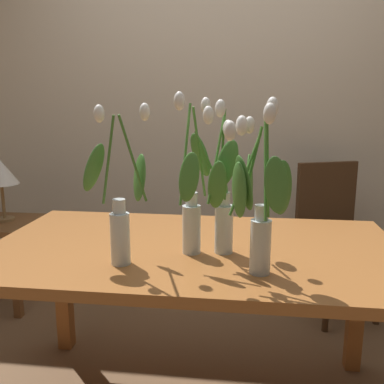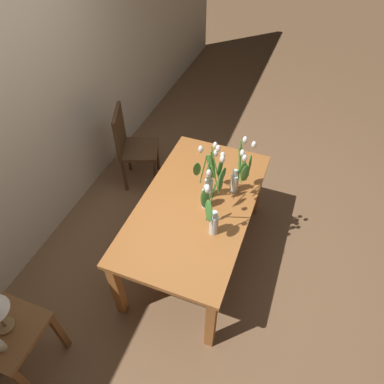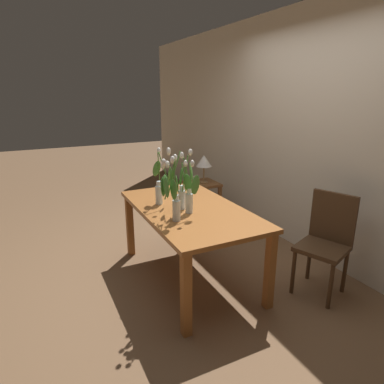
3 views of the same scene
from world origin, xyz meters
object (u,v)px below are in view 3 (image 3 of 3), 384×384
Objects in this scene: pillar_candle at (195,179)px; dining_table at (190,217)px; tulip_vase_3 at (182,188)px; table_lamp at (204,162)px; tulip_vase_1 at (160,186)px; tulip_vase_2 at (172,196)px; dining_chair at (326,238)px; side_table at (202,190)px; tulip_vase_0 at (187,192)px.

dining_table is at bearing -28.41° from pillar_candle.
tulip_vase_3 is 1.66m from table_lamp.
tulip_vase_1 is 1.38× the size of table_lamp.
tulip_vase_2 is 7.53× the size of pillar_candle.
tulip_vase_1 is 1.61m from dining_chair.
dining_chair reaches higher than dining_table.
tulip_vase_1 is at bearing -43.08° from side_table.
tulip_vase_1 reaches higher than dining_chair.
dining_table is at bearing -33.04° from table_lamp.
tulip_vase_1 is 7.30× the size of pillar_candle.
tulip_vase_3 reaches higher than tulip_vase_2.
table_lamp is (0.02, 0.02, 0.42)m from side_table.
tulip_vase_2 is at bearing -9.29° from tulip_vase_1.
tulip_vase_3 is at bearing 25.01° from tulip_vase_1.
dining_table is 0.48m from tulip_vase_2.
tulip_vase_2 reaches higher than dining_table.
tulip_vase_2 reaches higher than tulip_vase_0.
table_lamp is at bearing 144.86° from tulip_vase_3.
side_table is at bearing 145.90° from tulip_vase_3.
tulip_vase_1 is 0.97× the size of tulip_vase_2.
tulip_vase_0 reaches higher than tulip_vase_1.
table_lamp reaches higher than side_table.
tulip_vase_3 is 1.47× the size of table_lamp.
table_lamp is (-1.57, 1.15, -0.11)m from tulip_vase_2.
tulip_vase_3 reaches higher than tulip_vase_0.
table_lamp is (-1.35, 0.95, -0.09)m from tulip_vase_3.
tulip_vase_1 is at bearing -139.00° from dining_table.
pillar_candle is (-1.22, 0.99, -0.33)m from tulip_vase_1.
dining_chair is (0.98, 1.22, -0.40)m from tulip_vase_1.
tulip_vase_1 is 0.94× the size of tulip_vase_3.
tulip_vase_2 is 1.95m from table_lamp.
dining_chair is 12.40× the size of pillar_candle.
dining_chair is at bearing 53.90° from dining_table.
dining_chair is 2.11m from table_lamp.
tulip_vase_0 is (0.13, -0.09, 0.29)m from dining_table.
tulip_vase_2 is 1.46m from dining_chair.
dining_chair is at bearing 4.66° from side_table.
tulip_vase_0 is 1.75m from table_lamp.
tulip_vase_2 reaches higher than tulip_vase_1.
tulip_vase_3 is at bearing 178.66° from tulip_vase_0.
tulip_vase_1 reaches higher than table_lamp.
tulip_vase_3 is 1.74m from side_table.
dining_chair is (0.61, 1.10, -0.42)m from tulip_vase_0.
tulip_vase_0 is at bearing 17.78° from tulip_vase_1.
side_table is at bearing 144.74° from tulip_vase_2.
tulip_vase_1 is 1.00× the size of side_table.
tulip_vase_2 is at bearing -32.23° from pillar_candle.
table_lamp reaches higher than dining_table.
pillar_candle is at bearing 151.07° from tulip_vase_0.
tulip_vase_2 is 1.03× the size of side_table.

